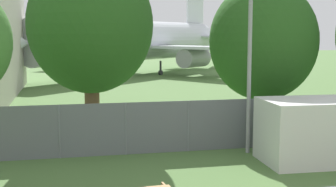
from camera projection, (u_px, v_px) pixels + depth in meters
perimeter_fence at (188, 126)px, 18.90m from camera, size 56.07×0.07×2.08m
airplane at (136, 41)px, 54.85m from camera, size 32.41×31.01×13.26m
portable_cabin at (317, 131)px, 17.29m from camera, size 4.10×2.65×2.35m
tree_near_hangar at (91, 25)px, 19.94m from camera, size 5.36×5.36×8.09m
tree_behind_benches at (263, 41)px, 22.26m from camera, size 5.15×5.15×7.24m
light_mast at (250, 41)px, 18.23m from camera, size 0.44×0.44×7.20m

